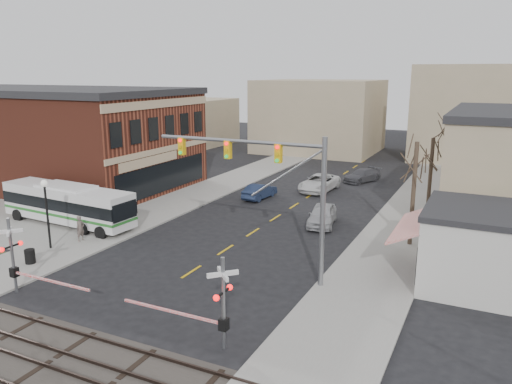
% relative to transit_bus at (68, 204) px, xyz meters
% --- Properties ---
extents(ground, '(160.00, 160.00, 0.00)m').
position_rel_transit_bus_xyz_m(ground, '(13.07, -5.59, -1.66)').
color(ground, black).
rests_on(ground, ground).
extents(sidewalk_west, '(5.00, 60.00, 0.12)m').
position_rel_transit_bus_xyz_m(sidewalk_west, '(3.57, 14.41, -1.60)').
color(sidewalk_west, gray).
rests_on(sidewalk_west, ground).
extents(sidewalk_east, '(5.00, 60.00, 0.12)m').
position_rel_transit_bus_xyz_m(sidewalk_east, '(22.57, 14.41, -1.60)').
color(sidewalk_east, gray).
rests_on(sidewalk_east, ground).
extents(ballast_strip, '(160.00, 5.00, 0.06)m').
position_rel_transit_bus_xyz_m(ballast_strip, '(13.07, -13.59, -1.63)').
color(ballast_strip, '#332D28').
rests_on(ballast_strip, ground).
extents(rail_tracks, '(160.00, 3.91, 0.14)m').
position_rel_transit_bus_xyz_m(rail_tracks, '(13.07, -13.59, -1.54)').
color(rail_tracks, '#2D231E').
rests_on(rail_tracks, ground).
extents(brick_building, '(30.40, 15.40, 9.60)m').
position_rel_transit_bus_xyz_m(brick_building, '(-13.91, 10.41, 3.15)').
color(brick_building, maroon).
rests_on(brick_building, ground).
extents(awning_shop, '(9.74, 6.20, 4.30)m').
position_rel_transit_bus_xyz_m(awning_shop, '(29.04, 1.41, 0.50)').
color(awning_shop, beige).
rests_on(awning_shop, ground).
extents(tree_east_a, '(0.28, 0.28, 6.75)m').
position_rel_transit_bus_xyz_m(tree_east_a, '(23.57, 6.41, 1.83)').
color(tree_east_a, '#382B21').
rests_on(tree_east_a, sidewalk_east).
extents(tree_east_b, '(0.28, 0.28, 6.30)m').
position_rel_transit_bus_xyz_m(tree_east_b, '(23.87, 12.41, 1.61)').
color(tree_east_b, '#382B21').
rests_on(tree_east_b, sidewalk_east).
extents(tree_east_c, '(0.28, 0.28, 7.20)m').
position_rel_transit_bus_xyz_m(tree_east_c, '(24.07, 20.41, 2.06)').
color(tree_east_c, '#382B21').
rests_on(tree_east_c, sidewalk_east).
extents(transit_bus, '(11.45, 3.17, 2.92)m').
position_rel_transit_bus_xyz_m(transit_bus, '(0.00, 0.00, 0.00)').
color(transit_bus, silver).
rests_on(transit_bus, ground).
extents(traffic_signal_mast, '(9.96, 0.30, 8.00)m').
position_rel_transit_bus_xyz_m(traffic_signal_mast, '(17.62, -2.32, 4.08)').
color(traffic_signal_mast, gray).
rests_on(traffic_signal_mast, ground).
extents(rr_crossing_west, '(5.60, 1.36, 4.00)m').
position_rel_transit_bus_xyz_m(rr_crossing_west, '(6.76, -9.77, 0.31)').
color(rr_crossing_west, gray).
rests_on(rr_crossing_west, ground).
extents(rr_crossing_east, '(5.60, 1.36, 4.00)m').
position_rel_transit_bus_xyz_m(rr_crossing_east, '(18.30, -9.84, 0.31)').
color(rr_crossing_east, gray).
rests_on(rr_crossing_east, ground).
extents(street_lamp, '(0.44, 0.44, 4.47)m').
position_rel_transit_bus_xyz_m(street_lamp, '(2.93, -4.42, 1.64)').
color(street_lamp, black).
rests_on(street_lamp, sidewalk_west).
extents(trash_bin, '(0.60, 0.60, 0.84)m').
position_rel_transit_bus_xyz_m(trash_bin, '(3.92, -6.82, -1.12)').
color(trash_bin, black).
rests_on(trash_bin, sidewalk_west).
extents(car_a, '(2.61, 4.82, 1.56)m').
position_rel_transit_bus_xyz_m(car_a, '(16.93, 8.26, -0.88)').
color(car_a, '#A4A4A8').
rests_on(car_a, ground).
extents(car_b, '(1.77, 4.22, 1.36)m').
position_rel_transit_bus_xyz_m(car_b, '(9.32, 13.46, -0.98)').
color(car_b, '#18233D').
rests_on(car_b, ground).
extents(car_c, '(2.93, 5.72, 1.55)m').
position_rel_transit_bus_xyz_m(car_c, '(13.18, 18.66, -0.89)').
color(car_c, silver).
rests_on(car_c, ground).
extents(car_d, '(3.62, 4.96, 1.33)m').
position_rel_transit_bus_xyz_m(car_d, '(15.88, 24.48, -0.99)').
color(car_d, '#45454B').
rests_on(car_d, ground).
extents(pedestrian_near, '(0.45, 0.65, 1.71)m').
position_rel_transit_bus_xyz_m(pedestrian_near, '(3.64, -2.49, -0.68)').
color(pedestrian_near, '#60534D').
rests_on(pedestrian_near, sidewalk_west).
extents(pedestrian_far, '(1.07, 1.02, 1.73)m').
position_rel_transit_bus_xyz_m(pedestrian_far, '(2.41, 1.02, -0.67)').
color(pedestrian_far, '#394363').
rests_on(pedestrian_far, sidewalk_west).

